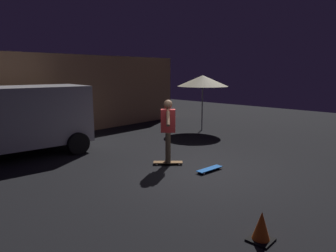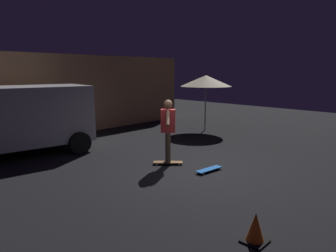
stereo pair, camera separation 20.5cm
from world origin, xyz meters
TOP-DOWN VIEW (x-y plane):
  - ground_plane at (0.00, 0.00)m, footprint 28.00×28.00m
  - low_building at (0.89, 8.48)m, footprint 10.10×4.14m
  - parked_van at (-2.82, 4.85)m, footprint 4.83×2.78m
  - patio_umbrella at (4.34, 3.14)m, footprint 2.10×2.10m
  - skateboard_ridden at (-0.13, 0.94)m, footprint 0.68×0.70m
  - skateboard_spare at (0.17, -0.20)m, footprint 0.80×0.28m
  - skater at (-0.13, 0.94)m, footprint 0.78×0.74m
  - traffic_cone at (-1.90, -2.58)m, footprint 0.34×0.34m

SIDE VIEW (x-z plane):
  - ground_plane at x=0.00m, z-range 0.00..0.00m
  - skateboard_ridden at x=-0.13m, z-range 0.02..0.09m
  - skateboard_spare at x=0.17m, z-range 0.02..0.09m
  - traffic_cone at x=-1.90m, z-range -0.02..0.44m
  - skater at x=-0.13m, z-range 0.20..1.87m
  - parked_van at x=-2.82m, z-range 0.15..2.18m
  - low_building at x=0.89m, z-range 0.00..3.12m
  - patio_umbrella at x=4.34m, z-range 0.92..3.22m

